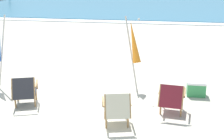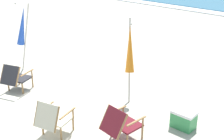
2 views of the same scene
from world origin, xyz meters
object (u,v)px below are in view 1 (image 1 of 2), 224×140
at_px(beach_chair_front_left, 117,108).
at_px(umbrella_furled_orange, 134,43).
at_px(beach_chair_front_right, 24,91).
at_px(cooler_box, 196,88).
at_px(beach_chair_back_right, 172,98).

xyz_separation_m(beach_chair_front_left, umbrella_furled_orange, (0.13, 2.34, 0.90)).
height_order(beach_chair_front_right, cooler_box, beach_chair_front_right).
distance_m(beach_chair_back_right, cooler_box, 1.48).
distance_m(beach_chair_back_right, umbrella_furled_orange, 2.10).
bearing_deg(beach_chair_front_left, beach_chair_back_right, 33.24).
bearing_deg(beach_chair_front_left, cooler_box, 47.87).
xyz_separation_m(beach_chair_front_right, umbrella_furled_orange, (2.51, 1.68, 0.91)).
xyz_separation_m(beach_chair_front_right, beach_chair_back_right, (3.54, 0.10, -0.00)).
bearing_deg(beach_chair_front_right, cooler_box, 18.14).
relative_size(beach_chair_front_right, umbrella_furled_orange, 0.43).
xyz_separation_m(beach_chair_back_right, umbrella_furled_orange, (-1.04, 1.58, 0.91)).
xyz_separation_m(umbrella_furled_orange, cooler_box, (1.73, -0.29, -1.13)).
bearing_deg(beach_chair_front_right, beach_chair_front_left, -15.65).
xyz_separation_m(beach_chair_front_left, cooler_box, (1.86, 2.05, -0.23)).
relative_size(beach_chair_front_right, cooler_box, 1.81).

